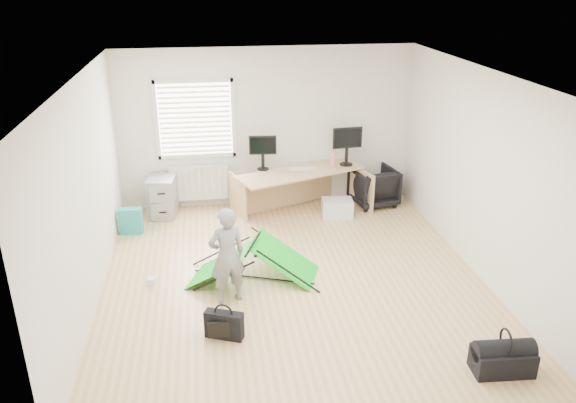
{
  "coord_description": "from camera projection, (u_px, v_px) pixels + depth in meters",
  "views": [
    {
      "loc": [
        -1.05,
        -6.49,
        3.83
      ],
      "look_at": [
        0.0,
        0.4,
        0.95
      ],
      "focal_mm": 35.0,
      "sensor_mm": 36.0,
      "label": 1
    }
  ],
  "objects": [
    {
      "name": "radiator",
      "position": [
        199.0,
        183.0,
        9.64
      ],
      "size": [
        1.0,
        0.12,
        0.6
      ],
      "primitive_type": "cube",
      "color": "silver",
      "rests_on": "back_wall"
    },
    {
      "name": "tote_bag",
      "position": [
        131.0,
        221.0,
        8.75
      ],
      "size": [
        0.36,
        0.18,
        0.42
      ],
      "primitive_type": "cube",
      "rotation": [
        0.0,
        0.0,
        -0.09
      ],
      "color": "teal",
      "rests_on": "ground"
    },
    {
      "name": "desk",
      "position": [
        301.0,
        192.0,
        9.46
      ],
      "size": [
        2.26,
        1.4,
        0.73
      ],
      "primitive_type": "cube",
      "rotation": [
        0.0,
        0.0,
        0.36
      ],
      "color": "tan",
      "rests_on": "ground"
    },
    {
      "name": "duffel_bag",
      "position": [
        502.0,
        361.0,
        5.74
      ],
      "size": [
        0.63,
        0.35,
        0.27
      ],
      "primitive_type": "cube",
      "rotation": [
        0.0,
        0.0,
        -0.07
      ],
      "color": "black",
      "rests_on": "ground"
    },
    {
      "name": "storage_crate",
      "position": [
        337.0,
        208.0,
        9.4
      ],
      "size": [
        0.54,
        0.4,
        0.28
      ],
      "primitive_type": "cube",
      "rotation": [
        0.0,
        0.0,
        -0.1
      ],
      "color": "silver",
      "rests_on": "ground"
    },
    {
      "name": "thermos",
      "position": [
        333.0,
        159.0,
        9.46
      ],
      "size": [
        0.09,
        0.09,
        0.28
      ],
      "primitive_type": "cylinder",
      "rotation": [
        0.0,
        0.0,
        0.24
      ],
      "color": "#CF747B",
      "rests_on": "desk"
    },
    {
      "name": "monitor_left",
      "position": [
        263.0,
        157.0,
        9.32
      ],
      "size": [
        0.46,
        0.14,
        0.43
      ],
      "primitive_type": "cube",
      "rotation": [
        0.0,
        0.0,
        -0.1
      ],
      "color": "black",
      "rests_on": "desk"
    },
    {
      "name": "keyboard",
      "position": [
        302.0,
        169.0,
        9.4
      ],
      "size": [
        0.44,
        0.17,
        0.02
      ],
      "primitive_type": "cube",
      "rotation": [
        0.0,
        0.0,
        -0.06
      ],
      "color": "beige",
      "rests_on": "desk"
    },
    {
      "name": "white_box",
      "position": [
        151.0,
        281.0,
        7.36
      ],
      "size": [
        0.12,
        0.12,
        0.09
      ],
      "primitive_type": "cube",
      "rotation": [
        0.0,
        0.0,
        -0.38
      ],
      "color": "silver",
      "rests_on": "ground"
    },
    {
      "name": "back_wall",
      "position": [
        267.0,
        128.0,
        9.53
      ],
      "size": [
        5.0,
        0.02,
        2.7
      ],
      "primitive_type": "cube",
      "color": "silver",
      "rests_on": "ground"
    },
    {
      "name": "ground",
      "position": [
        292.0,
        278.0,
        7.54
      ],
      "size": [
        5.5,
        5.5,
        0.0
      ],
      "primitive_type": "plane",
      "color": "tan",
      "rests_on": "ground"
    },
    {
      "name": "person",
      "position": [
        227.0,
        256.0,
        6.79
      ],
      "size": [
        0.52,
        0.42,
        1.26
      ],
      "primitive_type": "imported",
      "rotation": [
        0.0,
        0.0,
        3.43
      ],
      "color": "gray",
      "rests_on": "ground"
    },
    {
      "name": "filing_cabinet",
      "position": [
        163.0,
        196.0,
        9.36
      ],
      "size": [
        0.51,
        0.63,
        0.68
      ],
      "primitive_type": "cube",
      "rotation": [
        0.0,
        0.0,
        -0.13
      ],
      "color": "gray",
      "rests_on": "ground"
    },
    {
      "name": "monitor_right",
      "position": [
        347.0,
        151.0,
        9.54
      ],
      "size": [
        0.52,
        0.16,
        0.49
      ],
      "primitive_type": "cube",
      "rotation": [
        0.0,
        0.0,
        0.09
      ],
      "color": "black",
      "rests_on": "desk"
    },
    {
      "name": "kite",
      "position": [
        253.0,
        261.0,
        7.44
      ],
      "size": [
        1.82,
        1.28,
        0.52
      ],
      "primitive_type": null,
      "rotation": [
        0.0,
        0.0,
        -0.37
      ],
      "color": "#12BF1E",
      "rests_on": "ground"
    },
    {
      "name": "window",
      "position": [
        195.0,
        119.0,
        9.26
      ],
      "size": [
        1.2,
        0.06,
        1.2
      ],
      "primitive_type": "cube",
      "color": "silver",
      "rests_on": "back_wall"
    },
    {
      "name": "office_chair",
      "position": [
        374.0,
        186.0,
        9.8
      ],
      "size": [
        0.83,
        0.84,
        0.66
      ],
      "primitive_type": "imported",
      "rotation": [
        0.0,
        0.0,
        3.32
      ],
      "color": "black",
      "rests_on": "ground"
    },
    {
      "name": "laptop_bag",
      "position": [
        224.0,
        325.0,
        6.26
      ],
      "size": [
        0.45,
        0.29,
        0.32
      ],
      "primitive_type": "cube",
      "rotation": [
        0.0,
        0.0,
        -0.4
      ],
      "color": "black",
      "rests_on": "ground"
    }
  ]
}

